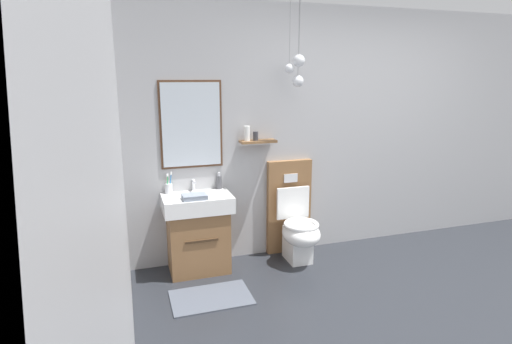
% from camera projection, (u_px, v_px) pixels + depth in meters
% --- Properties ---
extents(ground_plane, '(6.34, 5.21, 0.10)m').
position_uv_depth(ground_plane, '(485.00, 341.00, 3.04)').
color(ground_plane, '#23262B').
rests_on(ground_plane, ground).
extents(wall_back, '(5.14, 0.40, 2.55)m').
position_uv_depth(wall_back, '(354.00, 130.00, 4.54)').
color(wall_back, '#A8A8AA').
rests_on(wall_back, ground).
extents(wall_left, '(0.12, 4.01, 2.55)m').
position_uv_depth(wall_left, '(109.00, 199.00, 1.99)').
color(wall_left, '#A8A8AA').
rests_on(wall_left, ground).
extents(bath_mat, '(0.68, 0.44, 0.01)m').
position_uv_depth(bath_mat, '(211.00, 297.00, 3.54)').
color(bath_mat, '#474C56').
rests_on(bath_mat, ground).
extents(vanity_sink_left, '(0.64, 0.44, 0.76)m').
position_uv_depth(vanity_sink_left, '(198.00, 231.00, 3.97)').
color(vanity_sink_left, brown).
rests_on(vanity_sink_left, ground).
extents(tap_on_left_sink, '(0.03, 0.13, 0.11)m').
position_uv_depth(tap_on_left_sink, '(194.00, 184.00, 4.02)').
color(tap_on_left_sink, silver).
rests_on(tap_on_left_sink, vanity_sink_left).
extents(toilet, '(0.48, 0.62, 1.00)m').
position_uv_depth(toilet, '(295.00, 223.00, 4.26)').
color(toilet, brown).
rests_on(toilet, ground).
extents(toothbrush_cup, '(0.07, 0.07, 0.21)m').
position_uv_depth(toothbrush_cup, '(169.00, 187.00, 3.94)').
color(toothbrush_cup, silver).
rests_on(toothbrush_cup, vanity_sink_left).
extents(soap_dispenser, '(0.06, 0.06, 0.17)m').
position_uv_depth(soap_dispenser, '(219.00, 182.00, 4.09)').
color(soap_dispenser, '#4C4C51').
rests_on(soap_dispenser, vanity_sink_left).
extents(folded_hand_towel, '(0.22, 0.16, 0.04)m').
position_uv_depth(folded_hand_towel, '(194.00, 197.00, 3.76)').
color(folded_hand_towel, gray).
rests_on(folded_hand_towel, vanity_sink_left).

